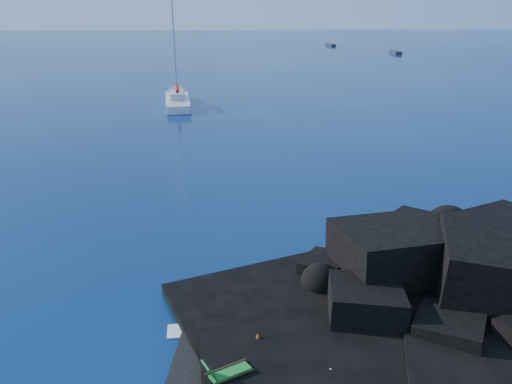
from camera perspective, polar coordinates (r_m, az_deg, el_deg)
ground at (r=19.59m, az=-10.40°, el=-20.26°), size 400.00×400.00×0.00m
headland at (r=23.99m, az=24.18°, el=-13.29°), size 24.00×24.00×3.60m
beach at (r=19.84m, az=3.55°, el=-19.26°), size 9.08×6.86×0.70m
surf_foam at (r=23.46m, az=3.74°, el=-12.03°), size 10.00×8.00×0.06m
sailboat at (r=64.93m, az=-8.93°, el=9.75°), size 4.77×14.14×14.55m
deck_chair at (r=18.39m, az=-3.04°, el=-19.34°), size 1.82×1.42×1.15m
towel at (r=19.10m, az=6.99°, el=-19.82°), size 2.04×1.31×0.05m
sunbather at (r=19.01m, az=7.01°, el=-19.49°), size 1.85×0.87×0.25m
marker_cone at (r=20.10m, az=0.19°, el=-16.38°), size 0.41×0.41×0.49m
distant_boat_a at (r=145.77m, az=8.51°, el=16.18°), size 2.36×4.48×0.57m
distant_boat_b at (r=128.85m, az=15.66°, el=14.98°), size 1.66×4.89×0.65m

